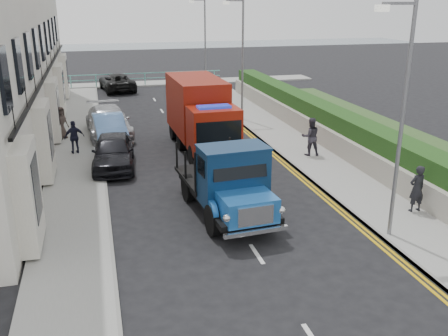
% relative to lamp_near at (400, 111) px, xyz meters
% --- Properties ---
extents(ground, '(120.00, 120.00, 0.00)m').
position_rel_lamp_near_xyz_m(ground, '(-4.18, 2.00, -4.00)').
color(ground, black).
rests_on(ground, ground).
extents(pavement_west, '(2.40, 38.00, 0.12)m').
position_rel_lamp_near_xyz_m(pavement_west, '(-9.38, 11.00, -3.94)').
color(pavement_west, gray).
rests_on(pavement_west, ground).
extents(pavement_east, '(2.60, 38.00, 0.12)m').
position_rel_lamp_near_xyz_m(pavement_east, '(1.12, 11.00, -3.94)').
color(pavement_east, gray).
rests_on(pavement_east, ground).
extents(promenade, '(30.00, 2.50, 0.12)m').
position_rel_lamp_near_xyz_m(promenade, '(-4.18, 31.00, -3.94)').
color(promenade, gray).
rests_on(promenade, ground).
extents(sea_plane, '(120.00, 120.00, 0.00)m').
position_rel_lamp_near_xyz_m(sea_plane, '(-4.18, 62.00, -4.00)').
color(sea_plane, '#4E616A').
rests_on(sea_plane, ground).
extents(garden_east, '(1.45, 28.00, 1.75)m').
position_rel_lamp_near_xyz_m(garden_east, '(3.03, 11.00, -3.10)').
color(garden_east, '#B2AD9E').
rests_on(garden_east, ground).
extents(seafront_railing, '(13.00, 0.08, 1.11)m').
position_rel_lamp_near_xyz_m(seafront_railing, '(-4.18, 30.20, -3.42)').
color(seafront_railing, '#59B2A5').
rests_on(seafront_railing, ground).
extents(lamp_near, '(1.23, 0.18, 7.00)m').
position_rel_lamp_near_xyz_m(lamp_near, '(0.00, 0.00, 0.00)').
color(lamp_near, slate).
rests_on(lamp_near, ground).
extents(lamp_mid, '(1.23, 0.18, 7.00)m').
position_rel_lamp_near_xyz_m(lamp_mid, '(0.00, 16.00, 0.00)').
color(lamp_mid, slate).
rests_on(lamp_mid, ground).
extents(lamp_far, '(1.23, 0.18, 7.00)m').
position_rel_lamp_near_xyz_m(lamp_far, '(0.00, 26.00, 0.00)').
color(lamp_far, slate).
rests_on(lamp_far, ground).
extents(bedford_lorry, '(2.54, 5.56, 2.56)m').
position_rel_lamp_near_xyz_m(bedford_lorry, '(-4.27, 2.47, -2.82)').
color(bedford_lorry, black).
rests_on(bedford_lorry, ground).
extents(red_lorry, '(2.35, 6.52, 3.39)m').
position_rel_lamp_near_xyz_m(red_lorry, '(-3.54, 10.80, -2.19)').
color(red_lorry, black).
rests_on(red_lorry, ground).
extents(parked_car_front, '(2.05, 4.43, 1.47)m').
position_rel_lamp_near_xyz_m(parked_car_front, '(-7.78, 9.00, -3.26)').
color(parked_car_front, black).
rests_on(parked_car_front, ground).
extents(parked_car_mid, '(1.81, 4.37, 1.41)m').
position_rel_lamp_near_xyz_m(parked_car_mid, '(-7.78, 13.31, -3.29)').
color(parked_car_mid, '#5F8DCD').
rests_on(parked_car_mid, ground).
extents(parked_car_rear, '(2.51, 5.43, 1.54)m').
position_rel_lamp_near_xyz_m(parked_car_rear, '(-7.78, 14.43, -3.23)').
color(parked_car_rear, '#ABACB0').
rests_on(parked_car_rear, ground).
extents(seafront_car_left, '(2.91, 5.24, 1.39)m').
position_rel_lamp_near_xyz_m(seafront_car_left, '(-6.57, 28.46, -3.30)').
color(seafront_car_left, black).
rests_on(seafront_car_left, ground).
extents(seafront_car_right, '(3.26, 4.52, 1.43)m').
position_rel_lamp_near_xyz_m(seafront_car_right, '(-1.15, 22.00, -3.28)').
color(seafront_car_right, '#B1B2B6').
rests_on(seafront_car_right, ground).
extents(pedestrian_east_near, '(0.63, 0.44, 1.63)m').
position_rel_lamp_near_xyz_m(pedestrian_east_near, '(1.92, 1.33, -3.06)').
color(pedestrian_east_near, black).
rests_on(pedestrian_east_near, pavement_east).
extents(pedestrian_east_far, '(0.94, 0.78, 1.77)m').
position_rel_lamp_near_xyz_m(pedestrian_east_far, '(1.09, 8.21, -2.99)').
color(pedestrian_east_far, '#34303B').
rests_on(pedestrian_east_far, pavement_east).
extents(pedestrian_west_near, '(0.96, 0.55, 1.55)m').
position_rel_lamp_near_xyz_m(pedestrian_west_near, '(-9.44, 11.26, -3.10)').
color(pedestrian_west_near, black).
rests_on(pedestrian_west_near, pavement_west).
extents(pedestrian_west_far, '(0.96, 0.94, 1.67)m').
position_rel_lamp_near_xyz_m(pedestrian_west_far, '(-10.18, 14.15, -3.04)').
color(pedestrian_west_far, '#3E322C').
rests_on(pedestrian_west_far, pavement_west).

